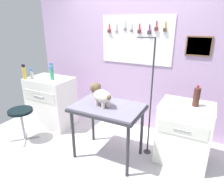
% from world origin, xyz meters
% --- Properties ---
extents(ground, '(4.40, 4.00, 0.04)m').
position_xyz_m(ground, '(0.00, 0.00, -0.02)').
color(ground, silver).
extents(rear_wall_panel, '(4.00, 0.11, 2.30)m').
position_xyz_m(rear_wall_panel, '(0.01, 1.28, 1.16)').
color(rear_wall_panel, '#BA99C5').
rests_on(rear_wall_panel, ground).
extents(grooming_table, '(0.95, 0.64, 0.80)m').
position_xyz_m(grooming_table, '(0.10, 0.16, 0.72)').
color(grooming_table, '#2D2D33').
rests_on(grooming_table, ground).
extents(grooming_arm, '(0.30, 0.11, 1.70)m').
position_xyz_m(grooming_arm, '(0.59, 0.50, 0.79)').
color(grooming_arm, '#2D2D33').
rests_on(grooming_arm, ground).
extents(dog, '(0.40, 0.28, 0.30)m').
position_xyz_m(dog, '(0.01, 0.13, 0.96)').
color(dog, beige).
rests_on(dog, grooming_table).
extents(counter_left, '(0.80, 0.58, 0.91)m').
position_xyz_m(counter_left, '(-1.31, 0.55, 0.46)').
color(counter_left, silver).
rests_on(counter_left, ground).
extents(cabinet_right, '(0.68, 0.54, 0.86)m').
position_xyz_m(cabinet_right, '(1.07, 0.55, 0.43)').
color(cabinet_right, white).
rests_on(cabinet_right, ground).
extents(stool, '(0.38, 0.38, 0.55)m').
position_xyz_m(stool, '(-1.35, -0.11, 0.46)').
color(stool, '#9E9EA3').
rests_on(stool, ground).
extents(pump_bottle_white, '(0.05, 0.05, 0.19)m').
position_xyz_m(pump_bottle_white, '(-1.56, 0.40, 0.99)').
color(pump_bottle_white, '#B5B7B1').
rests_on(pump_bottle_white, counter_left).
extents(spray_bottle_short, '(0.06, 0.06, 0.26)m').
position_xyz_m(spray_bottle_short, '(-1.65, 0.32, 1.03)').
color(spray_bottle_short, gold).
rests_on(spray_bottle_short, counter_left).
extents(spray_bottle_tall, '(0.07, 0.07, 0.23)m').
position_xyz_m(spray_bottle_tall, '(-1.20, 0.52, 1.01)').
color(spray_bottle_tall, '#389E6A').
rests_on(spray_bottle_tall, counter_left).
extents(shampoo_bottle, '(0.06, 0.06, 0.25)m').
position_xyz_m(shampoo_bottle, '(-1.36, 0.69, 1.02)').
color(shampoo_bottle, '#3F9D61').
rests_on(shampoo_bottle, counter_left).
extents(soda_bottle, '(0.08, 0.08, 0.28)m').
position_xyz_m(soda_bottle, '(1.17, 0.55, 0.99)').
color(soda_bottle, '#492520').
rests_on(soda_bottle, cabinet_right).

